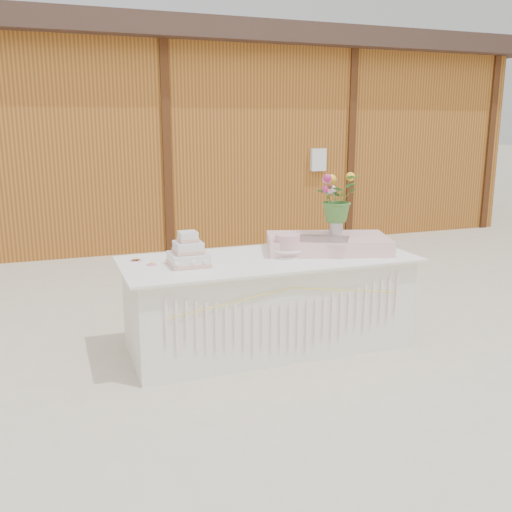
{
  "coord_description": "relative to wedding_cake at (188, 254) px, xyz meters",
  "views": [
    {
      "loc": [
        -1.68,
        -4.24,
        1.83
      ],
      "look_at": [
        0.0,
        0.3,
        0.72
      ],
      "focal_mm": 40.0,
      "sensor_mm": 36.0,
      "label": 1
    }
  ],
  "objects": [
    {
      "name": "loose_flowers",
      "position": [
        -0.32,
        0.17,
        -0.08
      ],
      "size": [
        0.21,
        0.4,
        0.02
      ],
      "primitive_type": null,
      "rotation": [
        0.0,
        0.0,
        -0.15
      ],
      "color": "pink",
      "rests_on": "cake_table"
    },
    {
      "name": "barn",
      "position": [
        0.67,
        6.02,
        0.82
      ],
      "size": [
        12.6,
        4.6,
        3.3
      ],
      "color": "#A26022",
      "rests_on": "ground"
    },
    {
      "name": "flower_vase",
      "position": [
        1.36,
        0.15,
        0.12
      ],
      "size": [
        0.12,
        0.12,
        0.16
      ],
      "primitive_type": "cylinder",
      "color": "#A6A6AA",
      "rests_on": "satin_runner"
    },
    {
      "name": "wedding_cake",
      "position": [
        0.0,
        0.0,
        0.0
      ],
      "size": [
        0.3,
        0.3,
        0.27
      ],
      "rotation": [
        0.0,
        0.0,
        0.0
      ],
      "color": "silver",
      "rests_on": "cake_table"
    },
    {
      "name": "satin_runner",
      "position": [
        1.25,
        0.09,
        -0.03
      ],
      "size": [
        1.16,
        0.89,
        0.13
      ],
      "primitive_type": "cube",
      "rotation": [
        0.0,
        0.0,
        -0.32
      ],
      "color": "beige",
      "rests_on": "cake_table"
    },
    {
      "name": "ground",
      "position": [
        0.68,
        0.02,
        -0.86
      ],
      "size": [
        80.0,
        80.0,
        0.0
      ],
      "primitive_type": "plane",
      "color": "beige",
      "rests_on": "ground"
    },
    {
      "name": "cake_table",
      "position": [
        0.68,
        0.02,
        -0.47
      ],
      "size": [
        2.4,
        1.0,
        0.77
      ],
      "color": "white",
      "rests_on": "ground"
    },
    {
      "name": "pink_cake_stand",
      "position": [
        0.84,
        0.0,
        0.01
      ],
      "size": [
        0.26,
        0.26,
        0.19
      ],
      "color": "white",
      "rests_on": "cake_table"
    },
    {
      "name": "bouquet",
      "position": [
        1.36,
        0.15,
        0.4
      ],
      "size": [
        0.48,
        0.45,
        0.41
      ],
      "primitive_type": "imported",
      "rotation": [
        0.0,
        0.0,
        0.47
      ],
      "color": "#3F712D",
      "rests_on": "flower_vase"
    }
  ]
}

